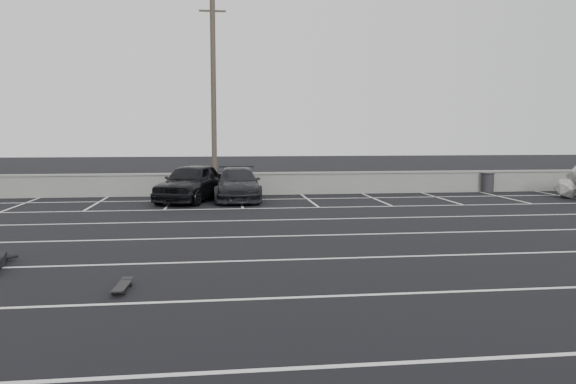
{
  "coord_description": "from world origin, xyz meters",
  "views": [
    {
      "loc": [
        -2.94,
        -12.63,
        2.9
      ],
      "look_at": [
        -0.68,
        5.49,
        1.0
      ],
      "focal_mm": 35.0,
      "sensor_mm": 36.0,
      "label": 1
    }
  ],
  "objects": [
    {
      "name": "ground",
      "position": [
        0.0,
        0.0,
        0.0
      ],
      "size": [
        120.0,
        120.0,
        0.0
      ],
      "primitive_type": "plane",
      "color": "black",
      "rests_on": "ground"
    },
    {
      "name": "seawall",
      "position": [
        0.0,
        14.0,
        0.55
      ],
      "size": [
        50.0,
        0.45,
        1.06
      ],
      "color": "gray",
      "rests_on": "ground"
    },
    {
      "name": "stall_lines",
      "position": [
        -0.08,
        4.41,
        0.0
      ],
      "size": [
        36.0,
        20.05,
        0.01
      ],
      "color": "silver",
      "rests_on": "ground"
    },
    {
      "name": "car_left",
      "position": [
        -4.09,
        11.72,
        0.81
      ],
      "size": [
        3.41,
        5.14,
        1.63
      ],
      "primitive_type": "imported",
      "rotation": [
        0.0,
        0.0,
        -0.34
      ],
      "color": "black",
      "rests_on": "ground"
    },
    {
      "name": "car_right",
      "position": [
        -2.12,
        11.92,
        0.7
      ],
      "size": [
        2.04,
        4.87,
        1.41
      ],
      "primitive_type": "imported",
      "rotation": [
        0.0,
        0.0,
        -0.01
      ],
      "color": "black",
      "rests_on": "ground"
    },
    {
      "name": "utility_pole",
      "position": [
        -3.1,
        13.2,
        4.52
      ],
      "size": [
        1.19,
        0.24,
        8.93
      ],
      "color": "#4C4238",
      "rests_on": "ground"
    },
    {
      "name": "trash_bin",
      "position": [
        10.32,
        13.6,
        0.5
      ],
      "size": [
        0.77,
        0.77,
        0.98
      ],
      "rotation": [
        0.0,
        0.0,
        0.21
      ],
      "color": "#28292B",
      "rests_on": "ground"
    },
    {
      "name": "skateboard",
      "position": [
        -4.74,
        -2.16,
        0.08
      ],
      "size": [
        0.27,
        0.86,
        0.1
      ],
      "rotation": [
        0.0,
        0.0,
        -0.05
      ],
      "color": "black",
      "rests_on": "ground"
    }
  ]
}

